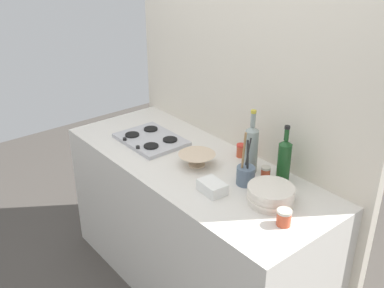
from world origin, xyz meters
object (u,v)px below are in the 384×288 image
wine_bottle_leftmost (284,160)px  butter_dish (212,187)px  condiment_jar_front (241,150)px  condiment_jar_spare (266,173)px  mixing_bowl (197,159)px  wine_bottle_mid_left (251,148)px  utensil_crock (246,174)px  condiment_jar_rear (284,218)px  stovetop_hob (151,139)px  plate_stack (271,195)px

wine_bottle_leftmost → butter_dish: bearing=-113.3°
condiment_jar_front → condiment_jar_spare: 0.30m
wine_bottle_leftmost → mixing_bowl: (-0.43, -0.24, -0.09)m
butter_dish → wine_bottle_mid_left: bearing=96.0°
utensil_crock → condiment_jar_front: 0.32m
butter_dish → condiment_jar_spare: 0.32m
wine_bottle_leftmost → condiment_jar_rear: size_ratio=4.12×
wine_bottle_leftmost → butter_dish: size_ratio=2.24×
condiment_jar_rear → condiment_jar_spare: 0.41m
wine_bottle_mid_left → condiment_jar_spare: size_ratio=4.57×
condiment_jar_rear → mixing_bowl: bearing=174.7°
condiment_jar_front → condiment_jar_rear: bearing=-28.6°
stovetop_hob → butter_dish: 0.72m
butter_dish → condiment_jar_rear: size_ratio=1.84×
butter_dish → wine_bottle_leftmost: bearing=66.7°
plate_stack → condiment_jar_spare: plate_stack is taller
mixing_bowl → butter_dish: bearing=-25.2°
wine_bottle_mid_left → condiment_jar_front: size_ratio=4.60×
wine_bottle_mid_left → mixing_bowl: size_ratio=1.71×
mixing_bowl → butter_dish: (0.27, -0.13, -0.01)m
plate_stack → condiment_jar_front: bearing=151.9°
mixing_bowl → stovetop_hob: bearing=-176.8°
utensil_crock → condiment_jar_rear: size_ratio=3.92×
mixing_bowl → condiment_jar_spare: condiment_jar_spare is taller
utensil_crock → condiment_jar_front: (-0.24, 0.21, -0.02)m
butter_dish → utensil_crock: 0.20m
plate_stack → condiment_jar_rear: 0.19m
wine_bottle_mid_left → utensil_crock: size_ratio=1.18×
stovetop_hob → condiment_jar_spare: (0.80, 0.20, 0.03)m
utensil_crock → condiment_jar_spare: (0.04, 0.11, -0.02)m
mixing_bowl → condiment_jar_rear: bearing=-5.3°
wine_bottle_mid_left → wine_bottle_leftmost: bearing=15.1°
butter_dish → mixing_bowl: bearing=154.8°
condiment_jar_rear → condiment_jar_spare: size_ratio=0.99×
condiment_jar_rear → condiment_jar_spare: condiment_jar_spare is taller
condiment_jar_spare → utensil_crock: bearing=-109.5°
utensil_crock → butter_dish: bearing=-104.5°
wine_bottle_leftmost → utensil_crock: (-0.11, -0.17, -0.07)m
plate_stack → wine_bottle_leftmost: size_ratio=0.73×
stovetop_hob → utensil_crock: utensil_crock is taller
stovetop_hob → wine_bottle_mid_left: (0.68, 0.21, 0.13)m
wine_bottle_leftmost → condiment_jar_spare: bearing=-138.4°
wine_bottle_mid_left → condiment_jar_spare: (0.12, -0.01, -0.10)m
wine_bottle_leftmost → stovetop_hob: bearing=-163.2°
wine_bottle_mid_left → utensil_crock: 0.17m
stovetop_hob → plate_stack: size_ratio=1.79×
butter_dish → utensil_crock: utensil_crock is taller
stovetop_hob → utensil_crock: (0.76, 0.09, 0.05)m
condiment_jar_spare → wine_bottle_leftmost: bearing=41.6°
wine_bottle_mid_left → butter_dish: wine_bottle_mid_left is taller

